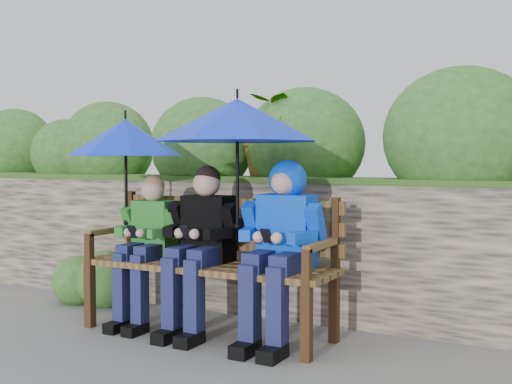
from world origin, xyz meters
The scene contains 8 objects.
ground centered at (0.00, 0.00, 0.00)m, with size 60.00×60.00×0.00m, color slate.
garden_backdrop centered at (-0.02, 1.58, 0.65)m, with size 8.00×2.86×1.82m.
park_bench centered at (-0.31, 0.07, 0.52)m, with size 1.75×0.51×0.92m.
boy_left centered at (-0.80, -0.01, 0.60)m, with size 0.44×0.51×1.05m.
boy_middle centered at (-0.36, -0.01, 0.63)m, with size 0.49×0.57×1.12m.
boy_right centered at (0.23, 0.00, 0.69)m, with size 0.52×0.63×1.16m.
umbrella_left centered at (-1.00, 0.01, 1.32)m, with size 0.81×0.81×0.81m.
umbrella_right centered at (-0.07, -0.02, 1.41)m, with size 1.06×1.06×0.90m.
Camera 1 is at (1.94, -3.57, 1.17)m, focal length 45.00 mm.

